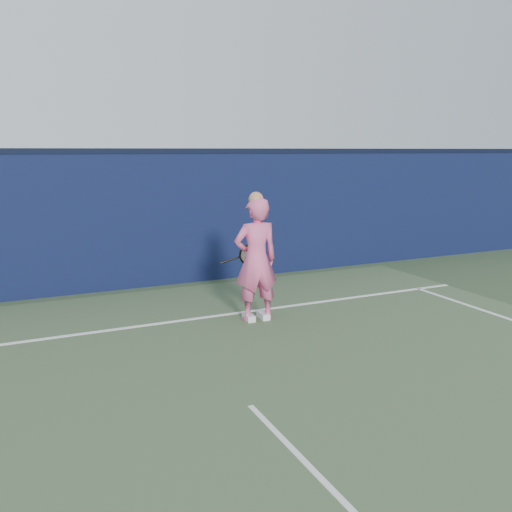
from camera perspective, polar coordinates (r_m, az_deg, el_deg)
name	(u,v)px	position (r m, az deg, el deg)	size (l,w,h in m)	color
ground	(298,456)	(4.94, 4.46, -20.28)	(80.00, 80.00, 0.00)	#31472B
backstop_wall	(131,221)	(10.46, -13.05, 3.57)	(24.00, 0.40, 2.50)	#0B1633
wall_cap	(128,151)	(10.38, -13.37, 10.70)	(24.00, 0.42, 0.10)	black
player	(256,259)	(8.16, 0.00, -0.36)	(0.71, 0.48, 1.96)	#E95A91
racket	(247,255)	(8.53, -1.00, 0.07)	(0.60, 0.18, 0.33)	black
court_lines	(318,476)	(4.69, 6.57, -21.99)	(11.00, 12.04, 0.01)	white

